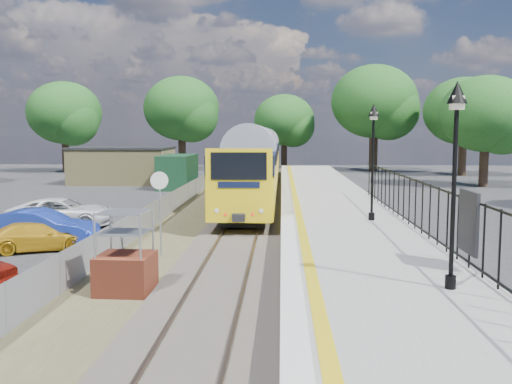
# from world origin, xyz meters

# --- Properties ---
(ground) EXTENTS (120.00, 120.00, 0.00)m
(ground) POSITION_xyz_m (0.00, 0.00, 0.00)
(ground) COLOR #2D2D30
(ground) RESTS_ON ground
(track_bed) EXTENTS (5.90, 80.00, 0.29)m
(track_bed) POSITION_xyz_m (-0.47, 9.67, 0.09)
(track_bed) COLOR #473F38
(track_bed) RESTS_ON ground
(platform) EXTENTS (5.00, 70.00, 0.90)m
(platform) POSITION_xyz_m (4.20, 8.00, 0.45)
(platform) COLOR gray
(platform) RESTS_ON ground
(platform_edge) EXTENTS (0.90, 70.00, 0.01)m
(platform_edge) POSITION_xyz_m (2.14, 8.00, 0.90)
(platform_edge) COLOR silver
(platform_edge) RESTS_ON platform
(victorian_lamp_south) EXTENTS (0.44, 0.44, 4.60)m
(victorian_lamp_south) POSITION_xyz_m (5.50, -4.00, 4.30)
(victorian_lamp_south) COLOR black
(victorian_lamp_south) RESTS_ON platform
(victorian_lamp_north) EXTENTS (0.44, 0.44, 4.60)m
(victorian_lamp_north) POSITION_xyz_m (5.30, 6.00, 4.30)
(victorian_lamp_north) COLOR black
(victorian_lamp_north) RESTS_ON platform
(palisade_fence) EXTENTS (0.12, 26.00, 2.00)m
(palisade_fence) POSITION_xyz_m (6.55, 2.24, 1.84)
(palisade_fence) COLOR black
(palisade_fence) RESTS_ON platform
(wire_fence) EXTENTS (0.06, 52.00, 1.20)m
(wire_fence) POSITION_xyz_m (-4.20, 12.00, 0.60)
(wire_fence) COLOR #999EA3
(wire_fence) RESTS_ON ground
(outbuilding) EXTENTS (10.80, 10.10, 3.12)m
(outbuilding) POSITION_xyz_m (-10.91, 31.21, 1.52)
(outbuilding) COLOR tan
(outbuilding) RESTS_ON ground
(tree_line) EXTENTS (56.80, 43.80, 11.88)m
(tree_line) POSITION_xyz_m (1.40, 42.00, 6.61)
(tree_line) COLOR #332319
(tree_line) RESTS_ON ground
(train) EXTENTS (2.82, 40.83, 3.51)m
(train) POSITION_xyz_m (0.00, 26.53, 2.34)
(train) COLOR yellow
(train) RESTS_ON ground
(brick_plinth) EXTENTS (1.50, 1.50, 2.31)m
(brick_plinth) POSITION_xyz_m (-2.50, -1.70, 1.11)
(brick_plinth) COLOR brown
(brick_plinth) RESTS_ON ground
(speed_sign) EXTENTS (0.61, 0.13, 3.04)m
(speed_sign) POSITION_xyz_m (-2.50, 2.76, 2.09)
(speed_sign) COLOR #999EA3
(speed_sign) RESTS_ON ground
(car_blue) EXTENTS (4.42, 1.55, 1.45)m
(car_blue) POSITION_xyz_m (-7.52, 4.47, 0.73)
(car_blue) COLOR #19309B
(car_blue) RESTS_ON ground
(car_yellow) EXTENTS (4.01, 2.88, 1.08)m
(car_yellow) POSITION_xyz_m (-7.30, 3.82, 0.54)
(car_yellow) COLOR gold
(car_yellow) RESTS_ON ground
(car_white) EXTENTS (4.96, 2.59, 1.33)m
(car_white) POSITION_xyz_m (-8.50, 9.19, 0.67)
(car_white) COLOR white
(car_white) RESTS_ON ground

